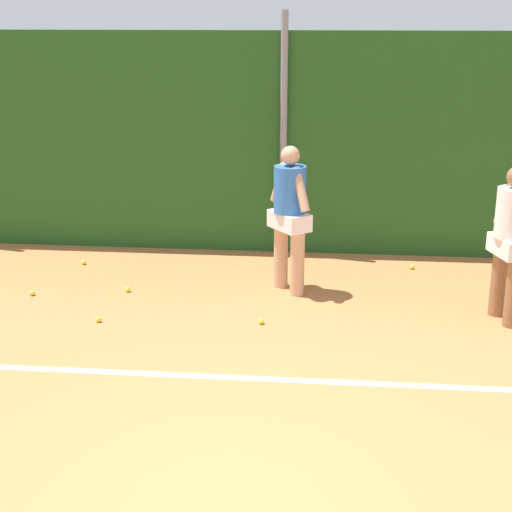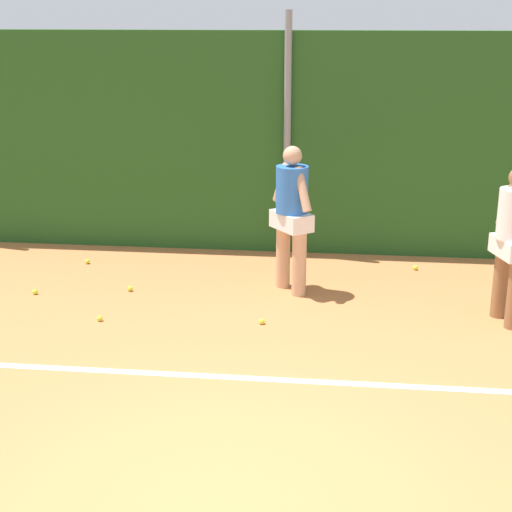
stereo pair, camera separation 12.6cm
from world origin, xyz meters
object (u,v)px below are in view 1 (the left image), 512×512
(player_backcourt_far, at_px, (290,211))
(tennis_ball_2, at_px, (128,289))
(tennis_ball_5, at_px, (32,293))
(tennis_ball_10, at_px, (412,267))
(tennis_ball_0, at_px, (84,262))
(tennis_ball_9, at_px, (99,319))
(tennis_ball_13, at_px, (261,321))
(player_midcourt, at_px, (511,237))

(player_backcourt_far, height_order, tennis_ball_2, player_backcourt_far)
(tennis_ball_5, relative_size, tennis_ball_10, 1.00)
(tennis_ball_0, height_order, tennis_ball_9, same)
(tennis_ball_2, relative_size, tennis_ball_13, 1.00)
(tennis_ball_5, xyz_separation_m, tennis_ball_10, (4.79, 1.51, 0.00))
(tennis_ball_10, bearing_deg, player_backcourt_far, -148.55)
(tennis_ball_0, distance_m, tennis_ball_5, 1.28)
(player_backcourt_far, xyz_separation_m, tennis_ball_2, (-2.01, -0.26, -1.00))
(tennis_ball_0, relative_size, tennis_ball_10, 1.00)
(player_midcourt, bearing_deg, tennis_ball_5, -108.71)
(tennis_ball_2, bearing_deg, player_backcourt_far, 7.34)
(player_midcourt, height_order, tennis_ball_9, player_midcourt)
(tennis_ball_5, bearing_deg, player_backcourt_far, 9.08)
(player_backcourt_far, distance_m, tennis_ball_13, 1.53)
(tennis_ball_0, relative_size, tennis_ball_9, 1.00)
(player_midcourt, xyz_separation_m, tennis_ball_5, (-5.65, 0.25, -0.96))
(player_midcourt, distance_m, tennis_ball_9, 4.71)
(tennis_ball_5, distance_m, tennis_ball_10, 5.02)
(tennis_ball_10, bearing_deg, tennis_ball_5, -162.57)
(tennis_ball_9, distance_m, tennis_ball_10, 4.35)
(player_midcourt, relative_size, tennis_ball_2, 26.96)
(player_midcourt, relative_size, tennis_ball_10, 26.96)
(tennis_ball_5, height_order, tennis_ball_10, same)
(player_midcourt, bearing_deg, player_backcourt_far, -123.00)
(tennis_ball_10, bearing_deg, tennis_ball_0, -176.84)
(player_midcourt, height_order, tennis_ball_13, player_midcourt)
(tennis_ball_2, height_order, tennis_ball_10, same)
(player_midcourt, bearing_deg, tennis_ball_9, -99.90)
(tennis_ball_10, bearing_deg, tennis_ball_9, -148.76)
(player_midcourt, xyz_separation_m, tennis_ball_9, (-4.58, -0.51, -0.96))
(tennis_ball_0, xyz_separation_m, tennis_ball_2, (0.89, -1.01, 0.00))
(player_backcourt_far, distance_m, tennis_ball_5, 3.35)
(tennis_ball_13, bearing_deg, tennis_ball_5, 167.79)
(tennis_ball_2, bearing_deg, tennis_ball_5, -167.92)
(tennis_ball_9, bearing_deg, tennis_ball_0, 112.08)
(tennis_ball_2, bearing_deg, tennis_ball_13, -26.40)
(player_midcourt, distance_m, player_backcourt_far, 2.60)
(tennis_ball_9, height_order, tennis_ball_10, same)
(tennis_ball_13, bearing_deg, tennis_ball_10, 48.67)
(player_midcourt, relative_size, tennis_ball_9, 26.96)
(player_midcourt, bearing_deg, tennis_ball_10, -170.13)
(player_backcourt_far, xyz_separation_m, tennis_ball_10, (1.64, 1.00, -1.00))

